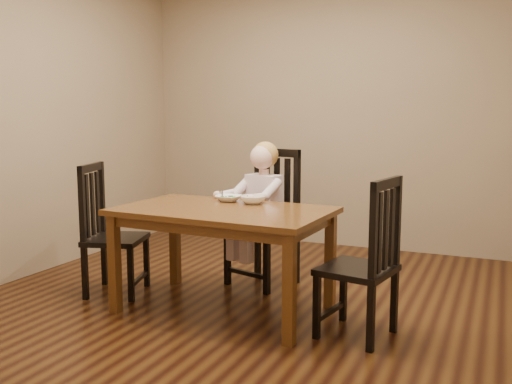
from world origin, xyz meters
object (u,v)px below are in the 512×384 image
at_px(dining_table, 223,220).
at_px(chair_left, 109,232).
at_px(bowl_veg, 253,200).
at_px(chair_child, 266,220).
at_px(bowl_peas, 228,198).
at_px(chair_right, 365,262).
at_px(toddler, 262,200).

height_order(dining_table, chair_left, chair_left).
height_order(chair_left, bowl_veg, chair_left).
height_order(chair_child, bowl_veg, chair_child).
relative_size(chair_child, bowl_peas, 5.81).
bearing_deg(dining_table, chair_right, -5.27).
relative_size(chair_child, toddler, 1.74).
distance_m(chair_left, chair_right, 1.98).
bearing_deg(bowl_peas, chair_right, -18.97).
xyz_separation_m(dining_table, chair_left, (-0.97, -0.00, -0.16)).
bearing_deg(chair_right, chair_child, 61.01).
distance_m(chair_right, bowl_peas, 1.21).
height_order(chair_child, bowl_peas, chair_child).
xyz_separation_m(dining_table, toddler, (0.01, 0.67, 0.04)).
distance_m(bowl_peas, bowl_veg, 0.21).
relative_size(chair_child, chair_left, 1.09).
bearing_deg(chair_child, toddler, 90.00).
bearing_deg(chair_right, chair_left, 97.97).
bearing_deg(chair_child, dining_table, 104.28).
bearing_deg(chair_right, dining_table, 95.30).
relative_size(dining_table, bowl_veg, 8.06).
relative_size(chair_right, bowl_peas, 5.34).
height_order(bowl_peas, bowl_veg, bowl_veg).
bearing_deg(dining_table, toddler, 89.45).
height_order(chair_left, bowl_peas, chair_left).
bearing_deg(toddler, bowl_peas, 90.10).
xyz_separation_m(chair_child, toddler, (-0.02, -0.05, 0.16)).
bearing_deg(bowl_veg, bowl_peas, 172.94).
xyz_separation_m(toddler, bowl_veg, (0.10, -0.41, 0.07)).
distance_m(chair_right, bowl_veg, 1.01).
height_order(dining_table, chair_child, chair_child).
distance_m(chair_child, chair_left, 1.23).
bearing_deg(bowl_veg, toddler, 103.87).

